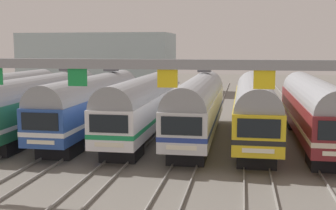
% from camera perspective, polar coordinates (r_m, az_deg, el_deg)
% --- Properties ---
extents(ground_plane, '(160.00, 160.00, 0.00)m').
position_cam_1_polar(ground_plane, '(33.83, -3.10, -4.31)').
color(ground_plane, slate).
extents(track_bed, '(26.44, 70.00, 0.15)m').
position_cam_1_polar(track_bed, '(50.29, 1.21, -0.26)').
color(track_bed, gray).
rests_on(track_bed, ground).
extents(commuter_train_green, '(2.88, 18.06, 5.05)m').
position_cam_1_polar(commuter_train_green, '(36.14, -16.09, 0.49)').
color(commuter_train_green, '#236B42').
rests_on(commuter_train_green, ground).
extents(commuter_train_blue, '(2.88, 18.06, 5.05)m').
position_cam_1_polar(commuter_train_blue, '(34.54, -9.87, 0.36)').
color(commuter_train_blue, '#284C9E').
rests_on(commuter_train_blue, ground).
extents(commuter_train_white, '(2.88, 18.06, 4.77)m').
position_cam_1_polar(commuter_train_white, '(33.38, -3.14, 0.20)').
color(commuter_train_white, white).
rests_on(commuter_train_white, ground).
extents(commuter_train_silver, '(2.88, 18.06, 5.05)m').
position_cam_1_polar(commuter_train_silver, '(32.71, 3.98, 0.05)').
color(commuter_train_silver, silver).
rests_on(commuter_train_silver, ground).
extents(commuter_train_yellow, '(2.88, 18.06, 4.77)m').
position_cam_1_polar(commuter_train_yellow, '(32.55, 11.27, -0.12)').
color(commuter_train_yellow, gold).
rests_on(commuter_train_yellow, ground).
extents(commuter_train_maroon, '(2.88, 18.06, 4.77)m').
position_cam_1_polar(commuter_train_maroon, '(32.93, 18.51, -0.29)').
color(commuter_train_maroon, maroon).
rests_on(commuter_train_maroon, ground).
extents(catenary_gantry, '(30.17, 0.44, 6.97)m').
position_cam_1_polar(catenary_gantry, '(20.23, -11.76, 3.03)').
color(catenary_gantry, gray).
rests_on(catenary_gantry, ground).
extents(maintenance_building, '(23.28, 10.00, 9.05)m').
position_cam_1_polar(maintenance_building, '(70.15, -9.07, 5.55)').
color(maintenance_building, '#9EB2B7').
rests_on(maintenance_building, ground).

